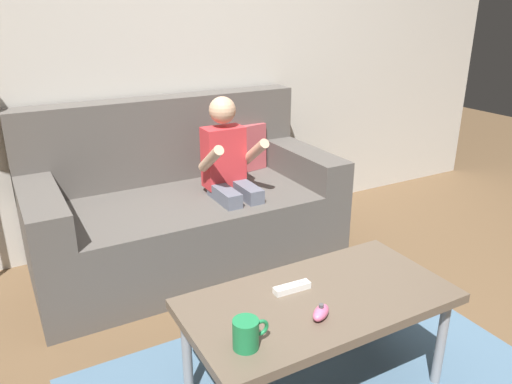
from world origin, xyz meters
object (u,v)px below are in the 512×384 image
person_seated_on_couch (231,174)px  game_remote_white_near_edge (292,288)px  couch (184,209)px  coffee_mug (247,334)px  coffee_table (319,306)px  nunchuk_pink (321,312)px

person_seated_on_couch → game_remote_white_near_edge: (-0.22, -0.95, -0.11)m
couch → coffee_mug: 1.37m
person_seated_on_couch → coffee_mug: size_ratio=7.86×
person_seated_on_couch → game_remote_white_near_edge: 0.98m
coffee_table → nunchuk_pink: size_ratio=9.66×
coffee_table → nunchuk_pink: (-0.07, -0.10, 0.06)m
person_seated_on_couch → coffee_table: 1.05m
coffee_table → game_remote_white_near_edge: size_ratio=6.80×
couch → game_remote_white_near_edge: 1.14m
person_seated_on_couch → coffee_table: person_seated_on_couch is taller
nunchuk_pink → coffee_mug: 0.28m
couch → nunchuk_pink: size_ratio=16.34×
coffee_table → game_remote_white_near_edge: (-0.06, 0.08, 0.05)m
coffee_table → game_remote_white_near_edge: 0.11m
person_seated_on_couch → coffee_mug: bearing=-114.1°
person_seated_on_couch → coffee_mug: (-0.51, -1.14, -0.08)m
coffee_table → person_seated_on_couch: bearing=81.1°
person_seated_on_couch → coffee_table: size_ratio=0.96×
person_seated_on_couch → nunchuk_pink: person_seated_on_couch is taller
nunchuk_pink → game_remote_white_near_edge: bearing=87.8°
person_seated_on_couch → game_remote_white_near_edge: size_ratio=6.56×
game_remote_white_near_edge → coffee_mug: (-0.29, -0.20, 0.04)m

